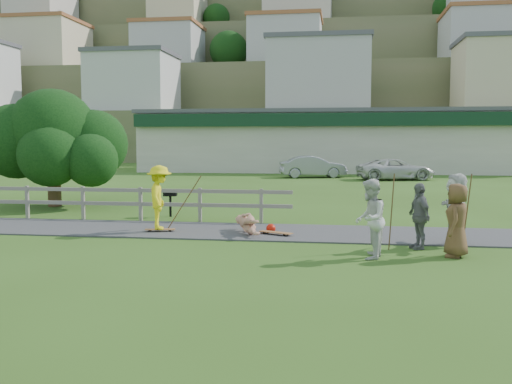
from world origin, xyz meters
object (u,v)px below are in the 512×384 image
(spectator_d, at_px, (456,210))
(car_silver, at_px, (313,167))
(skater_rider, at_px, (160,201))
(bbq, at_px, (170,203))
(skater_fallen, at_px, (248,224))
(spectator_c, at_px, (457,220))
(spectator_b, at_px, (419,216))
(car_white, at_px, (396,169))
(tree, at_px, (54,160))
(spectator_a, at_px, (370,219))

(spectator_d, xyz_separation_m, car_silver, (-4.81, 25.63, -0.16))
(skater_rider, relative_size, bbq, 1.93)
(skater_fallen, relative_size, spectator_c, 1.04)
(skater_rider, distance_m, spectator_c, 8.03)
(skater_fallen, bearing_deg, spectator_c, -46.82)
(bbq, bearing_deg, spectator_d, -33.02)
(spectator_b, bearing_deg, car_white, 157.26)
(spectator_d, height_order, car_white, spectator_d)
(skater_rider, height_order, car_silver, skater_rider)
(spectator_b, height_order, bbq, spectator_b)
(car_silver, bearing_deg, spectator_b, 174.70)
(skater_fallen, bearing_deg, car_white, 52.40)
(spectator_c, bearing_deg, spectator_b, -124.71)
(spectator_c, distance_m, car_silver, 27.41)
(skater_fallen, relative_size, tree, 0.31)
(skater_rider, xyz_separation_m, car_white, (8.68, 23.08, -0.22))
(spectator_b, bearing_deg, skater_fallen, -126.49)
(skater_rider, relative_size, car_silver, 0.40)
(spectator_b, distance_m, spectator_c, 1.14)
(spectator_d, xyz_separation_m, tree, (-14.15, 6.57, 0.94))
(skater_fallen, xyz_separation_m, spectator_c, (5.14, -2.30, 0.52))
(skater_rider, relative_size, spectator_c, 1.09)
(spectator_d, distance_m, car_white, 23.99)
(spectator_a, xyz_separation_m, spectator_d, (2.20, 1.86, 0.02))
(car_white, distance_m, bbq, 21.86)
(spectator_a, distance_m, tree, 14.66)
(spectator_a, distance_m, spectator_d, 2.88)
(tree, bearing_deg, skater_fallen, -32.88)
(skater_fallen, height_order, car_white, car_white)
(car_silver, height_order, bbq, car_silver)
(car_silver, height_order, tree, tree)
(car_silver, bearing_deg, spectator_d, 176.95)
(spectator_a, bearing_deg, tree, -114.89)
(spectator_b, xyz_separation_m, tree, (-13.19, 7.08, 1.05))
(skater_fallen, xyz_separation_m, tree, (-8.76, 5.66, 1.54))
(spectator_c, xyz_separation_m, tree, (-13.90, 7.96, 1.02))
(skater_rider, bearing_deg, spectator_a, -130.23)
(skater_rider, relative_size, car_white, 0.36)
(spectator_a, relative_size, spectator_b, 1.11)
(spectator_c, relative_size, bbq, 1.76)
(bbq, bearing_deg, spectator_c, -40.76)
(spectator_a, height_order, car_white, spectator_a)
(skater_rider, distance_m, spectator_b, 7.12)
(car_white, xyz_separation_m, tree, (-14.89, -17.41, 1.15))
(spectator_c, height_order, tree, tree)
(spectator_d, bearing_deg, skater_rider, -93.71)
(skater_rider, relative_size, tree, 0.33)
(tree, bearing_deg, car_white, 49.45)
(skater_fallen, height_order, tree, tree)
(car_white, bearing_deg, skater_fallen, 151.52)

